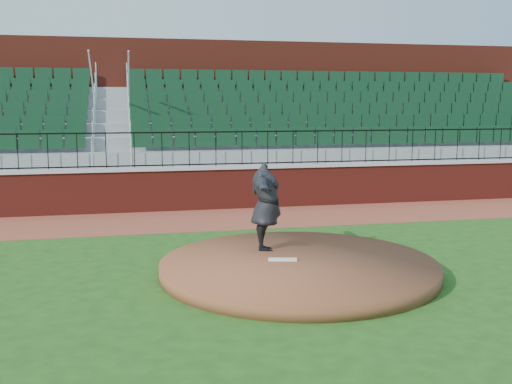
# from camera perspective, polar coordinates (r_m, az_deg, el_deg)

# --- Properties ---
(ground) EXTENTS (90.00, 90.00, 0.00)m
(ground) POSITION_cam_1_polar(r_m,az_deg,el_deg) (11.47, 1.63, -7.51)
(ground) COLOR #1F4E16
(ground) RESTS_ON ground
(warning_track) EXTENTS (34.00, 3.20, 0.01)m
(warning_track) POSITION_cam_1_polar(r_m,az_deg,el_deg) (16.62, -2.91, -2.50)
(warning_track) COLOR brown
(warning_track) RESTS_ON ground
(field_wall) EXTENTS (34.00, 0.35, 1.20)m
(field_wall) POSITION_cam_1_polar(r_m,az_deg,el_deg) (18.08, -3.77, 0.29)
(field_wall) COLOR maroon
(field_wall) RESTS_ON ground
(wall_cap) EXTENTS (34.00, 0.45, 0.10)m
(wall_cap) POSITION_cam_1_polar(r_m,az_deg,el_deg) (18.00, -3.79, 2.34)
(wall_cap) COLOR #B7B7B7
(wall_cap) RESTS_ON field_wall
(wall_railing) EXTENTS (34.00, 0.05, 1.00)m
(wall_railing) POSITION_cam_1_polar(r_m,az_deg,el_deg) (17.95, -3.81, 4.08)
(wall_railing) COLOR black
(wall_railing) RESTS_ON wall_cap
(seating_stands) EXTENTS (34.00, 5.10, 4.60)m
(seating_stands) POSITION_cam_1_polar(r_m,az_deg,el_deg) (20.62, -4.97, 6.01)
(seating_stands) COLOR gray
(seating_stands) RESTS_ON ground
(concourse_wall) EXTENTS (34.00, 0.50, 5.50)m
(concourse_wall) POSITION_cam_1_polar(r_m,az_deg,el_deg) (23.38, -5.90, 7.38)
(concourse_wall) COLOR maroon
(concourse_wall) RESTS_ON ground
(pitchers_mound) EXTENTS (5.13, 5.13, 0.25)m
(pitchers_mound) POSITION_cam_1_polar(r_m,az_deg,el_deg) (11.32, 4.03, -7.09)
(pitchers_mound) COLOR brown
(pitchers_mound) RESTS_ON ground
(pitching_rubber) EXTENTS (0.55, 0.26, 0.04)m
(pitching_rubber) POSITION_cam_1_polar(r_m,az_deg,el_deg) (11.28, 2.52, -6.38)
(pitching_rubber) COLOR white
(pitching_rubber) RESTS_ON pitchers_mound
(pitcher) EXTENTS (0.96, 2.22, 1.75)m
(pitcher) POSITION_cam_1_polar(r_m,az_deg,el_deg) (11.90, 0.94, -1.38)
(pitcher) COLOR black
(pitcher) RESTS_ON pitchers_mound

